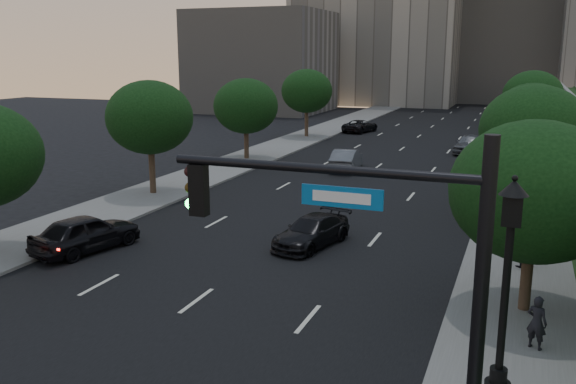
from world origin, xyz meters
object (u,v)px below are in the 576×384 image
at_px(sedan_mid_left, 346,160).
at_px(pedestrian_c, 529,241).
at_px(traffic_signal_mast, 409,330).
at_px(sedan_far_left, 360,126).
at_px(sedan_near_left, 86,233).
at_px(sedan_near_right, 312,231).
at_px(pedestrian_b, 523,248).
at_px(street_lamp, 504,304).
at_px(pedestrian_a, 537,322).
at_px(sedan_far_right, 470,144).

distance_m(sedan_mid_left, pedestrian_c, 20.79).
height_order(traffic_signal_mast, sedan_far_left, traffic_signal_mast).
xyz_separation_m(sedan_near_left, sedan_far_left, (0.62, 42.99, -0.14)).
distance_m(sedan_mid_left, sedan_near_right, 17.91).
bearing_deg(pedestrian_c, sedan_near_left, 11.03).
xyz_separation_m(sedan_mid_left, sedan_near_right, (3.46, -17.57, -0.12)).
distance_m(sedan_near_right, pedestrian_b, 8.55).
xyz_separation_m(sedan_far_left, pedestrian_b, (16.54, -38.85, 0.25)).
xyz_separation_m(traffic_signal_mast, street_lamp, (1.42, 4.28, -1.04)).
height_order(sedan_near_right, pedestrian_a, pedestrian_a).
bearing_deg(sedan_near_left, street_lamp, 174.55).
height_order(sedan_mid_left, sedan_near_right, sedan_mid_left).
distance_m(sedan_near_right, sedan_far_right, 28.71).
distance_m(sedan_near_left, sedan_far_left, 42.99).
relative_size(sedan_far_left, sedan_near_right, 1.07).
bearing_deg(traffic_signal_mast, pedestrian_a, 73.25).
bearing_deg(sedan_far_right, sedan_far_left, 147.25).
height_order(street_lamp, pedestrian_b, street_lamp).
bearing_deg(pedestrian_a, sedan_near_left, 15.45).
height_order(sedan_mid_left, pedestrian_a, pedestrian_a).
xyz_separation_m(street_lamp, sedan_near_left, (-16.76, 6.08, -1.83)).
height_order(street_lamp, sedan_far_left, street_lamp).
distance_m(traffic_signal_mast, sedan_near_left, 18.73).
height_order(traffic_signal_mast, sedan_far_right, traffic_signal_mast).
bearing_deg(traffic_signal_mast, sedan_far_right, 93.52).
bearing_deg(pedestrian_c, sedan_far_left, -70.92).
relative_size(sedan_near_left, sedan_mid_left, 1.01).
xyz_separation_m(sedan_far_left, pedestrian_a, (16.99, -45.80, 0.26)).
bearing_deg(pedestrian_b, sedan_near_right, -19.32).
xyz_separation_m(sedan_mid_left, pedestrian_b, (12.01, -17.56, 0.15)).
height_order(traffic_signal_mast, pedestrian_c, traffic_signal_mast).
bearing_deg(street_lamp, traffic_signal_mast, -108.34).
bearing_deg(traffic_signal_mast, sedan_near_right, 114.85).
xyz_separation_m(street_lamp, sedan_mid_left, (-11.59, 27.78, -1.87)).
bearing_deg(sedan_mid_left, pedestrian_b, 119.41).
bearing_deg(sedan_far_right, pedestrian_b, -72.99).
bearing_deg(pedestrian_c, pedestrian_a, 87.09).
bearing_deg(pedestrian_c, sedan_mid_left, -58.67).
bearing_deg(pedestrian_a, pedestrian_b, -61.82).
distance_m(sedan_near_right, pedestrian_c, 8.79).
bearing_deg(pedestrian_b, traffic_signal_mast, 63.46).
relative_size(traffic_signal_mast, sedan_near_right, 1.57).
distance_m(sedan_far_right, pedestrian_a, 35.70).
bearing_deg(sedan_far_left, sedan_near_left, 103.38).
xyz_separation_m(sedan_near_left, sedan_mid_left, (5.16, 21.70, -0.04)).
height_order(sedan_far_left, sedan_near_right, sedan_far_left).
bearing_deg(street_lamp, sedan_far_left, 108.20).
relative_size(sedan_far_left, pedestrian_a, 3.09).
relative_size(sedan_near_left, pedestrian_b, 3.10).
relative_size(street_lamp, sedan_near_right, 1.26).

